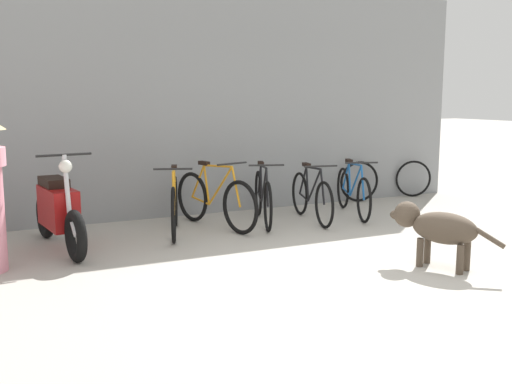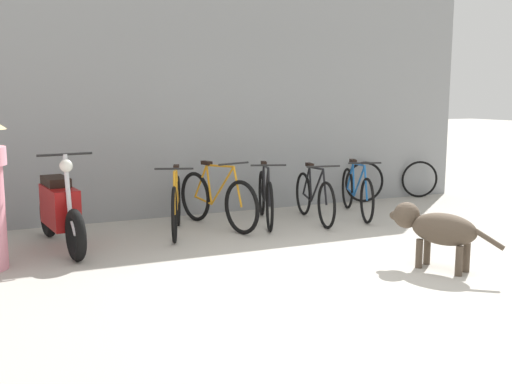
# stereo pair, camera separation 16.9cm
# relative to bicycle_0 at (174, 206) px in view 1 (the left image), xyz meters

# --- Properties ---
(ground_plane) EXTENTS (60.00, 60.00, 0.00)m
(ground_plane) POSITION_rel_bicycle_0_xyz_m (1.32, -2.50, -0.36)
(ground_plane) COLOR #ADA89E
(shop_wall_back) EXTENTS (7.89, 0.20, 3.33)m
(shop_wall_back) POSITION_rel_bicycle_0_xyz_m (1.32, 1.16, 1.30)
(shop_wall_back) COLOR gray
(shop_wall_back) RESTS_ON ground
(bicycle_0) EXTENTS (0.62, 1.55, 0.88)m
(bicycle_0) POSITION_rel_bicycle_0_xyz_m (0.00, 0.00, 0.00)
(bicycle_0) COLOR black
(bicycle_0) RESTS_ON ground
(bicycle_1) EXTENTS (0.57, 1.68, 0.89)m
(bicycle_1) POSITION_rel_bicycle_0_xyz_m (0.60, 0.14, 0.00)
(bicycle_1) COLOR black
(bicycle_1) RESTS_ON ground
(bicycle_2) EXTENTS (0.65, 1.64, 0.85)m
(bicycle_2) POSITION_rel_bicycle_0_xyz_m (1.29, 0.11, -0.01)
(bicycle_2) COLOR black
(bicycle_2) RESTS_ON ground
(bicycle_3) EXTENTS (0.46, 1.56, 0.81)m
(bicycle_3) POSITION_rel_bicycle_0_xyz_m (1.95, -0.06, -0.02)
(bicycle_3) COLOR black
(bicycle_3) RESTS_ON ground
(bicycle_4) EXTENTS (0.65, 1.65, 0.82)m
(bicycle_4) POSITION_rel_bicycle_0_xyz_m (2.72, 0.05, -0.02)
(bicycle_4) COLOR black
(bicycle_4) RESTS_ON ground
(motorcycle) EXTENTS (0.58, 1.84, 1.12)m
(motorcycle) POSITION_rel_bicycle_0_xyz_m (-1.41, -0.17, 0.07)
(motorcycle) COLOR black
(motorcycle) RESTS_ON ground
(stray_dog) EXTENTS (0.63, 1.13, 0.64)m
(stray_dog) POSITION_rel_bicycle_0_xyz_m (1.92, -2.55, 0.06)
(stray_dog) COLOR #4C3F33
(stray_dog) RESTS_ON ground
(spare_tire_left) EXTENTS (0.60, 0.25, 0.62)m
(spare_tire_left) POSITION_rel_bicycle_0_xyz_m (4.57, 0.91, -0.05)
(spare_tire_left) COLOR black
(spare_tire_left) RESTS_ON ground
(spare_tire_right) EXTENTS (0.66, 0.17, 0.67)m
(spare_tire_right) POSITION_rel_bicycle_0_xyz_m (3.44, 0.91, -0.03)
(spare_tire_right) COLOR black
(spare_tire_right) RESTS_ON ground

